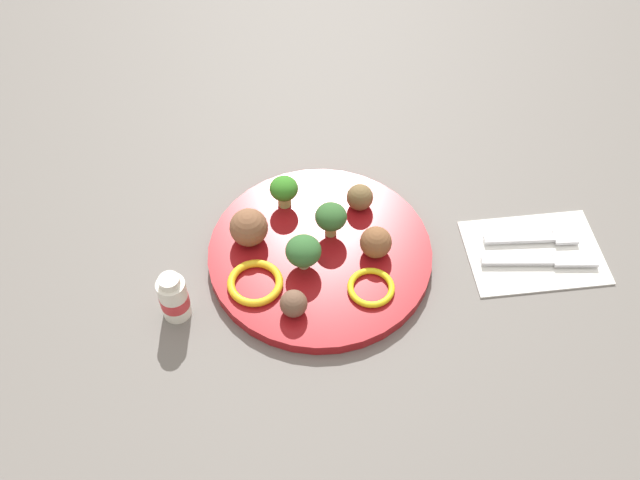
{
  "coord_description": "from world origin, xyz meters",
  "views": [
    {
      "loc": [
        -0.09,
        -0.54,
        0.73
      ],
      "look_at": [
        0.0,
        0.0,
        0.04
      ],
      "focal_mm": 40.62,
      "sensor_mm": 36.0,
      "label": 1
    }
  ],
  "objects": [
    {
      "name": "pepper_ring_front_right",
      "position": [
        0.05,
        -0.07,
        0.02
      ],
      "size": [
        0.07,
        0.07,
        0.01
      ],
      "primitive_type": "torus",
      "rotation": [
        0.0,
        0.0,
        1.73
      ],
      "color": "yellow",
      "rests_on": "plate"
    },
    {
      "name": "meatball_back_right",
      "position": [
        0.06,
        0.06,
        0.03
      ],
      "size": [
        0.03,
        0.03,
        0.03
      ],
      "primitive_type": "sphere",
      "color": "brown",
      "rests_on": "plate"
    },
    {
      "name": "broccoli_floret_mid_left",
      "position": [
        -0.02,
        -0.02,
        0.04
      ],
      "size": [
        0.04,
        0.04,
        0.05
      ],
      "color": "#A6B780",
      "rests_on": "plate"
    },
    {
      "name": "napkin",
      "position": [
        0.27,
        -0.04,
        0.0
      ],
      "size": [
        0.17,
        0.13,
        0.01
      ],
      "primitive_type": "cube",
      "rotation": [
        0.0,
        0.0,
        -0.04
      ],
      "color": "white",
      "rests_on": "ground_plane"
    },
    {
      "name": "fork",
      "position": [
        0.28,
        -0.02,
        0.01
      ],
      "size": [
        0.12,
        0.03,
        0.01
      ],
      "color": "silver",
      "rests_on": "napkin"
    },
    {
      "name": "broccoli_floret_back_right",
      "position": [
        0.02,
        0.02,
        0.05
      ],
      "size": [
        0.04,
        0.04,
        0.05
      ],
      "color": "#ACBC69",
      "rests_on": "plate"
    },
    {
      "name": "meatball_back_left",
      "position": [
        -0.04,
        -0.08,
        0.03
      ],
      "size": [
        0.03,
        0.03,
        0.03
      ],
      "primitive_type": "sphere",
      "color": "brown",
      "rests_on": "plate"
    },
    {
      "name": "pepper_ring_center",
      "position": [
        -0.09,
        -0.04,
        0.02
      ],
      "size": [
        0.08,
        0.08,
        0.01
      ],
      "primitive_type": "torus",
      "rotation": [
        0.0,
        0.0,
        3.36
      ],
      "color": "yellow",
      "rests_on": "plate"
    },
    {
      "name": "plate",
      "position": [
        0.0,
        0.0,
        0.01
      ],
      "size": [
        0.28,
        0.28,
        0.02
      ],
      "primitive_type": "cylinder",
      "color": "maroon",
      "rests_on": "ground_plane"
    },
    {
      "name": "yogurt_bottle",
      "position": [
        -0.18,
        -0.05,
        0.03
      ],
      "size": [
        0.03,
        0.03,
        0.07
      ],
      "color": "white",
      "rests_on": "ground_plane"
    },
    {
      "name": "knife",
      "position": [
        0.28,
        -0.06,
        0.01
      ],
      "size": [
        0.15,
        0.04,
        0.01
      ],
      "color": "silver",
      "rests_on": "napkin"
    },
    {
      "name": "meatball_center",
      "position": [
        0.07,
        -0.01,
        0.04
      ],
      "size": [
        0.04,
        0.04,
        0.04
      ],
      "primitive_type": "sphere",
      "color": "brown",
      "rests_on": "plate"
    },
    {
      "name": "ground_plane",
      "position": [
        0.0,
        0.0,
        0.0
      ],
      "size": [
        4.0,
        4.0,
        0.0
      ],
      "primitive_type": "plane",
      "color": "slate"
    },
    {
      "name": "meatball_far_rim",
      "position": [
        -0.08,
        0.03,
        0.04
      ],
      "size": [
        0.05,
        0.05,
        0.05
      ],
      "primitive_type": "sphere",
      "color": "brown",
      "rests_on": "plate"
    },
    {
      "name": "broccoli_floret_front_right",
      "position": [
        -0.03,
        0.08,
        0.04
      ],
      "size": [
        0.04,
        0.04,
        0.04
      ],
      "color": "#A2C36E",
      "rests_on": "plate"
    }
  ]
}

